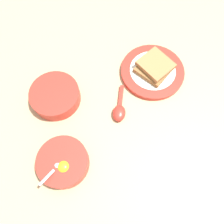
% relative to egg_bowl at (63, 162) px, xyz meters
% --- Properties ---
extents(ground_plane, '(3.00, 3.00, 0.00)m').
position_rel_egg_bowl_xyz_m(ground_plane, '(0.15, 0.21, -0.03)').
color(ground_plane, tan).
extents(egg_bowl, '(0.15, 0.15, 0.08)m').
position_rel_egg_bowl_xyz_m(egg_bowl, '(0.00, 0.00, 0.00)').
color(egg_bowl, red).
rests_on(egg_bowl, ground_plane).
extents(toast_plate, '(0.22, 0.22, 0.02)m').
position_rel_egg_bowl_xyz_m(toast_plate, '(0.24, 0.35, -0.02)').
color(toast_plate, red).
rests_on(toast_plate, ground_plane).
extents(toast_sandwich, '(0.14, 0.15, 0.03)m').
position_rel_egg_bowl_xyz_m(toast_sandwich, '(0.25, 0.35, 0.01)').
color(toast_sandwich, brown).
rests_on(toast_sandwich, toast_plate).
extents(soup_spoon, '(0.04, 0.13, 0.03)m').
position_rel_egg_bowl_xyz_m(soup_spoon, '(0.14, 0.19, -0.02)').
color(soup_spoon, red).
rests_on(soup_spoon, ground_plane).
extents(congee_bowl, '(0.16, 0.16, 0.05)m').
position_rel_egg_bowl_xyz_m(congee_bowl, '(-0.07, 0.21, -0.00)').
color(congee_bowl, red).
rests_on(congee_bowl, ground_plane).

